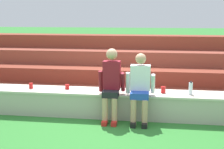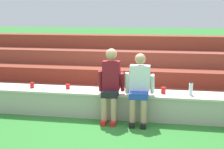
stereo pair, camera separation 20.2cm
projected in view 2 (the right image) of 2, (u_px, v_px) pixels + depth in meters
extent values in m
plane|color=#2D752D|center=(109.00, 120.00, 5.96)|extent=(80.00, 80.00, 0.00)
cube|color=#B7AF9E|center=(111.00, 103.00, 6.20)|extent=(8.21, 0.59, 0.51)
cube|color=beige|center=(111.00, 92.00, 6.15)|extent=(8.25, 0.63, 0.04)
cube|color=brown|center=(117.00, 97.00, 6.97)|extent=(12.03, 0.65, 0.37)
cube|color=brown|center=(121.00, 83.00, 7.56)|extent=(12.03, 0.65, 0.73)
cube|color=brown|center=(125.00, 71.00, 8.15)|extent=(12.03, 0.65, 1.10)
cube|color=brown|center=(128.00, 60.00, 8.74)|extent=(12.03, 0.65, 1.46)
cylinder|color=tan|center=(104.00, 111.00, 5.72)|extent=(0.11, 0.11, 0.51)
cylinder|color=tan|center=(114.00, 111.00, 5.69)|extent=(0.11, 0.11, 0.51)
cube|color=red|center=(104.00, 122.00, 5.72)|extent=(0.10, 0.22, 0.08)
cube|color=red|center=(113.00, 123.00, 5.69)|extent=(0.10, 0.22, 0.08)
cube|color=black|center=(110.00, 93.00, 5.77)|extent=(0.30, 0.32, 0.12)
cube|color=maroon|center=(111.00, 75.00, 5.85)|extent=(0.33, 0.20, 0.55)
sphere|color=tan|center=(111.00, 54.00, 5.77)|extent=(0.22, 0.22, 0.22)
cylinder|color=maroon|center=(100.00, 81.00, 5.89)|extent=(0.08, 0.15, 0.43)
cylinder|color=maroon|center=(122.00, 82.00, 5.82)|extent=(0.08, 0.25, 0.41)
cylinder|color=tan|center=(132.00, 113.00, 5.61)|extent=(0.11, 0.11, 0.51)
cylinder|color=tan|center=(144.00, 113.00, 5.57)|extent=(0.11, 0.11, 0.51)
cube|color=black|center=(132.00, 125.00, 5.61)|extent=(0.10, 0.22, 0.08)
cube|color=black|center=(143.00, 125.00, 5.58)|extent=(0.10, 0.22, 0.08)
cube|color=#2347B2|center=(139.00, 95.00, 5.66)|extent=(0.34, 0.34, 0.12)
cube|color=white|center=(140.00, 78.00, 5.76)|extent=(0.38, 0.20, 0.48)
sphere|color=tan|center=(140.00, 59.00, 5.69)|extent=(0.21, 0.21, 0.21)
cylinder|color=white|center=(127.00, 83.00, 5.80)|extent=(0.08, 0.14, 0.43)
cylinder|color=white|center=(152.00, 84.00, 5.72)|extent=(0.08, 0.25, 0.42)
cylinder|color=silver|center=(191.00, 89.00, 5.82)|extent=(0.08, 0.08, 0.23)
cylinder|color=black|center=(191.00, 83.00, 5.80)|extent=(0.05, 0.05, 0.02)
cylinder|color=red|center=(32.00, 85.00, 6.41)|extent=(0.08, 0.08, 0.12)
cylinder|color=red|center=(68.00, 86.00, 6.33)|extent=(0.09, 0.09, 0.10)
cylinder|color=red|center=(163.00, 90.00, 5.95)|extent=(0.09, 0.09, 0.13)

